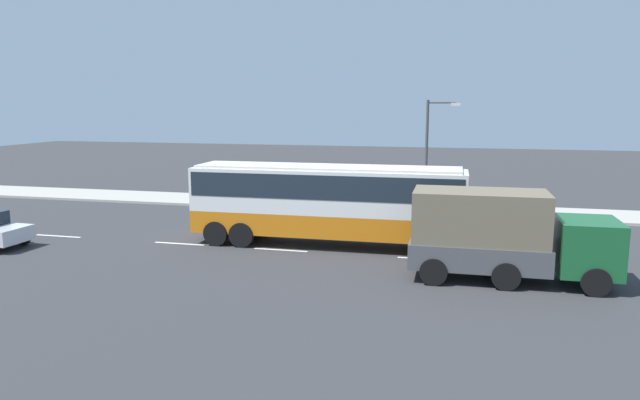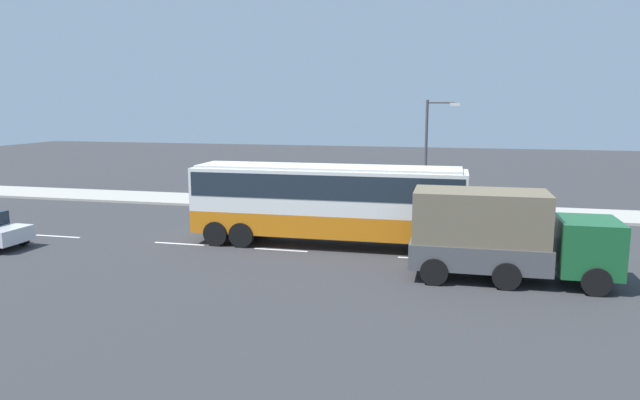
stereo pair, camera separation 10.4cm
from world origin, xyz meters
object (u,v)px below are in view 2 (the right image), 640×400
at_px(cargo_truck, 504,234).
at_px(pedestrian_near_curb, 290,188).
at_px(street_lamp, 430,148).
at_px(coach_bus, 327,197).

relative_size(cargo_truck, pedestrian_near_curb, 4.15).
bearing_deg(cargo_truck, street_lamp, 105.08).
height_order(coach_bus, cargo_truck, coach_bus).
xyz_separation_m(cargo_truck, pedestrian_near_curb, (-11.74, 12.93, -0.54)).
distance_m(cargo_truck, pedestrian_near_curb, 17.47).
bearing_deg(pedestrian_near_curb, coach_bus, -88.02).
height_order(pedestrian_near_curb, street_lamp, street_lamp).
bearing_deg(street_lamp, pedestrian_near_curb, 170.65).
height_order(cargo_truck, pedestrian_near_curb, cargo_truck).
relative_size(pedestrian_near_curb, street_lamp, 0.27).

